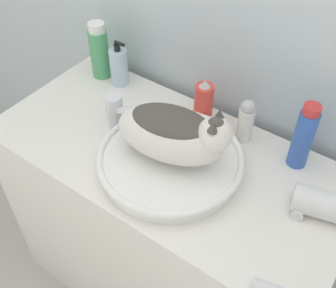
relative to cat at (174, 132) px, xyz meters
The scene contains 10 objects.
vanity_counter 0.56m from the cat, 143.18° to the left, with size 1.11×0.53×0.83m.
sink_basin 0.12m from the cat, 162.80° to the right, with size 0.42×0.42×0.06m.
cat is the anchor object (origin of this frame).
faucet 0.25m from the cat, behind, with size 0.15×0.06×0.15m.
mouthwash_bottle 0.54m from the cat, 154.56° to the left, with size 0.07×0.07×0.21m.
deodorant_stick 0.26m from the cat, 65.83° to the left, with size 0.05×0.05×0.15m.
shampoo_bottle_tall 0.36m from the cat, 39.49° to the left, with size 0.06×0.06×0.22m.
spray_bottle_trigger 0.25m from the cat, 101.45° to the left, with size 0.06×0.06×0.16m.
soap_pump_bottle 0.46m from the cat, 149.87° to the left, with size 0.06×0.06×0.17m.
hair_dryer 0.43m from the cat, 12.99° to the left, with size 0.18×0.12×0.08m.
Camera 1 is at (0.52, -0.45, 1.74)m, focal length 45.00 mm.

